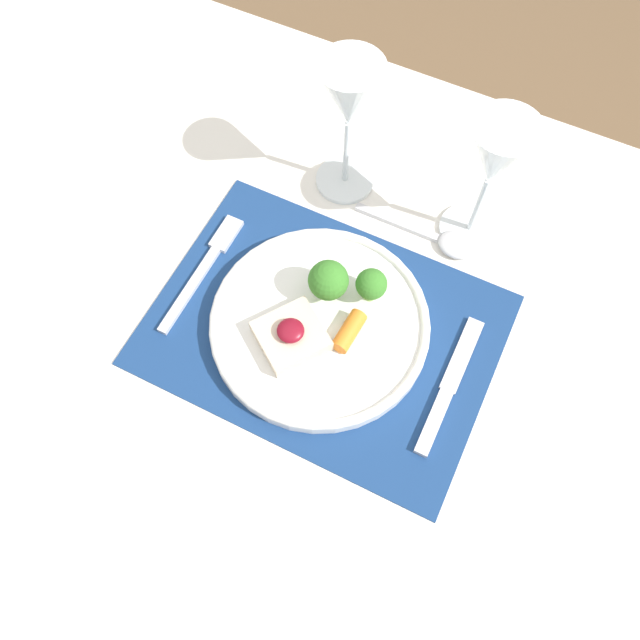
{
  "coord_description": "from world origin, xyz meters",
  "views": [
    {
      "loc": [
        0.14,
        -0.29,
        1.45
      ],
      "look_at": [
        -0.01,
        0.0,
        0.78
      ],
      "focal_mm": 35.0,
      "sensor_mm": 36.0,
      "label": 1
    }
  ],
  "objects": [
    {
      "name": "ground_plane",
      "position": [
        0.0,
        0.0,
        0.0
      ],
      "size": [
        8.0,
        8.0,
        0.0
      ],
      "primitive_type": "plane",
      "color": "brown"
    },
    {
      "name": "dining_table",
      "position": [
        0.0,
        0.0,
        0.67
      ],
      "size": [
        1.55,
        0.9,
        0.76
      ],
      "color": "white",
      "rests_on": "ground_plane"
    },
    {
      "name": "placemat",
      "position": [
        0.0,
        0.0,
        0.76
      ],
      "size": [
        0.41,
        0.3,
        0.0
      ],
      "primitive_type": "cube",
      "color": "navy",
      "rests_on": "dining_table"
    },
    {
      "name": "dinner_plate",
      "position": [
        -0.01,
        0.0,
        0.77
      ],
      "size": [
        0.27,
        0.27,
        0.08
      ],
      "color": "white",
      "rests_on": "placemat"
    },
    {
      "name": "fork",
      "position": [
        -0.17,
        0.01,
        0.76
      ],
      "size": [
        0.02,
        0.18,
        0.01
      ],
      "rotation": [
        0.0,
        0.0,
        0.05
      ],
      "color": "silver",
      "rests_on": "placemat"
    },
    {
      "name": "knife",
      "position": [
        0.16,
        -0.01,
        0.76
      ],
      "size": [
        0.02,
        0.18,
        0.01
      ],
      "rotation": [
        0.0,
        0.0,
        -0.04
      ],
      "color": "silver",
      "rests_on": "placemat"
    },
    {
      "name": "spoon",
      "position": [
        0.09,
        0.18,
        0.76
      ],
      "size": [
        0.17,
        0.04,
        0.01
      ],
      "rotation": [
        0.0,
        0.0,
        0.07
      ],
      "color": "silver",
      "rests_on": "dining_table"
    },
    {
      "name": "wine_glass_near",
      "position": [
        0.11,
        0.22,
        0.89
      ],
      "size": [
        0.08,
        0.08,
        0.19
      ],
      "color": "white",
      "rests_on": "dining_table"
    },
    {
      "name": "wine_glass_far",
      "position": [
        -0.07,
        0.22,
        0.9
      ],
      "size": [
        0.08,
        0.08,
        0.2
      ],
      "color": "white",
      "rests_on": "dining_table"
    }
  ]
}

